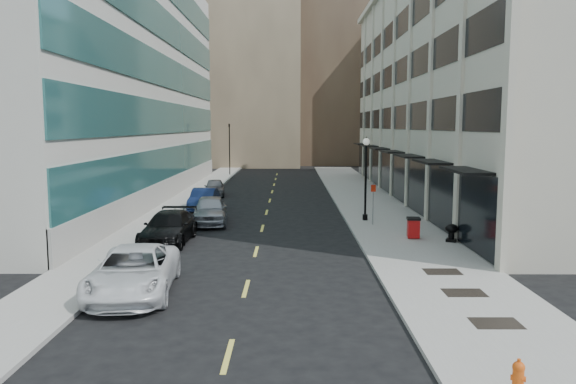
{
  "coord_description": "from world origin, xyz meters",
  "views": [
    {
      "loc": [
        1.59,
        -17.77,
        5.87
      ],
      "look_at": [
        1.5,
        9.49,
        2.64
      ],
      "focal_mm": 35.0,
      "sensor_mm": 36.0,
      "label": 1
    }
  ],
  "objects_px": {
    "trash_bin": "(413,227)",
    "urn_planter": "(451,231)",
    "traffic_signal": "(229,127)",
    "car_blue_sedan": "(204,199)",
    "car_white_van": "(134,272)",
    "car_black_pickup": "(169,228)",
    "car_grey_sedan": "(215,187)",
    "lamppost": "(366,171)",
    "sign_post": "(373,197)",
    "car_silver_sedan": "(210,210)",
    "fire_hydrant": "(518,379)"
  },
  "relations": [
    {
      "from": "car_blue_sedan",
      "to": "car_silver_sedan",
      "type": "bearing_deg",
      "value": -76.85
    },
    {
      "from": "car_grey_sedan",
      "to": "lamppost",
      "type": "bearing_deg",
      "value": -56.12
    },
    {
      "from": "car_black_pickup",
      "to": "trash_bin",
      "type": "bearing_deg",
      "value": 3.97
    },
    {
      "from": "traffic_signal",
      "to": "car_silver_sedan",
      "type": "xyz_separation_m",
      "value": [
        2.3,
        -32.59,
        -4.87
      ]
    },
    {
      "from": "traffic_signal",
      "to": "car_white_van",
      "type": "distance_m",
      "value": 47.01
    },
    {
      "from": "car_blue_sedan",
      "to": "fire_hydrant",
      "type": "distance_m",
      "value": 29.56
    },
    {
      "from": "car_white_van",
      "to": "sign_post",
      "type": "relative_size",
      "value": 2.35
    },
    {
      "from": "car_silver_sedan",
      "to": "car_grey_sedan",
      "type": "relative_size",
      "value": 1.2
    },
    {
      "from": "fire_hydrant",
      "to": "traffic_signal",
      "type": "bearing_deg",
      "value": 124.07
    },
    {
      "from": "car_grey_sedan",
      "to": "car_silver_sedan",
      "type": "bearing_deg",
      "value": -89.52
    },
    {
      "from": "car_black_pickup",
      "to": "trash_bin",
      "type": "distance_m",
      "value": 12.39
    },
    {
      "from": "car_white_van",
      "to": "car_silver_sedan",
      "type": "xyz_separation_m",
      "value": [
        0.66,
        14.14,
        0.03
      ]
    },
    {
      "from": "lamppost",
      "to": "sign_post",
      "type": "bearing_deg",
      "value": -82.3
    },
    {
      "from": "car_silver_sedan",
      "to": "car_white_van",
      "type": "bearing_deg",
      "value": -98.43
    },
    {
      "from": "trash_bin",
      "to": "lamppost",
      "type": "xyz_separation_m",
      "value": [
        -1.71,
        5.58,
        2.41
      ]
    },
    {
      "from": "traffic_signal",
      "to": "sign_post",
      "type": "xyz_separation_m",
      "value": [
        11.9,
        -33.66,
        -3.97
      ]
    },
    {
      "from": "traffic_signal",
      "to": "trash_bin",
      "type": "relative_size",
      "value": 6.5
    },
    {
      "from": "car_blue_sedan",
      "to": "sign_post",
      "type": "relative_size",
      "value": 1.83
    },
    {
      "from": "car_white_van",
      "to": "urn_planter",
      "type": "relative_size",
      "value": 6.61
    },
    {
      "from": "sign_post",
      "to": "car_white_van",
      "type": "bearing_deg",
      "value": -144.32
    },
    {
      "from": "car_black_pickup",
      "to": "car_grey_sedan",
      "type": "bearing_deg",
      "value": 92.24
    },
    {
      "from": "car_silver_sedan",
      "to": "trash_bin",
      "type": "relative_size",
      "value": 4.64
    },
    {
      "from": "traffic_signal",
      "to": "car_grey_sedan",
      "type": "relative_size",
      "value": 1.69
    },
    {
      "from": "traffic_signal",
      "to": "car_white_van",
      "type": "bearing_deg",
      "value": -87.99
    },
    {
      "from": "car_grey_sedan",
      "to": "car_black_pickup",
      "type": "bearing_deg",
      "value": -95.2
    },
    {
      "from": "car_blue_sedan",
      "to": "car_grey_sedan",
      "type": "xyz_separation_m",
      "value": [
        -0.33,
        8.08,
        -0.05
      ]
    },
    {
      "from": "lamppost",
      "to": "urn_planter",
      "type": "distance_m",
      "value": 7.66
    },
    {
      "from": "car_black_pickup",
      "to": "car_silver_sedan",
      "type": "xyz_separation_m",
      "value": [
        1.28,
        5.54,
        0.06
      ]
    },
    {
      "from": "car_white_van",
      "to": "urn_planter",
      "type": "xyz_separation_m",
      "value": [
        13.46,
        8.33,
        -0.13
      ]
    },
    {
      "from": "car_grey_sedan",
      "to": "sign_post",
      "type": "bearing_deg",
      "value": -58.89
    },
    {
      "from": "fire_hydrant",
      "to": "trash_bin",
      "type": "bearing_deg",
      "value": 106.72
    },
    {
      "from": "traffic_signal",
      "to": "trash_bin",
      "type": "height_order",
      "value": "traffic_signal"
    },
    {
      "from": "trash_bin",
      "to": "urn_planter",
      "type": "distance_m",
      "value": 1.9
    },
    {
      "from": "trash_bin",
      "to": "car_blue_sedan",
      "type": "bearing_deg",
      "value": 144.1
    },
    {
      "from": "car_white_van",
      "to": "trash_bin",
      "type": "distance_m",
      "value": 14.89
    },
    {
      "from": "traffic_signal",
      "to": "trash_bin",
      "type": "xyz_separation_m",
      "value": [
        13.39,
        -37.58,
        -4.99
      ]
    },
    {
      "from": "car_grey_sedan",
      "to": "sign_post",
      "type": "distance_m",
      "value": 18.52
    },
    {
      "from": "fire_hydrant",
      "to": "lamppost",
      "type": "relative_size",
      "value": 0.17
    },
    {
      "from": "car_white_van",
      "to": "fire_hydrant",
      "type": "distance_m",
      "value": 12.88
    },
    {
      "from": "car_black_pickup",
      "to": "sign_post",
      "type": "relative_size",
      "value": 2.16
    },
    {
      "from": "car_white_van",
      "to": "car_grey_sedan",
      "type": "bearing_deg",
      "value": 86.76
    },
    {
      "from": "traffic_signal",
      "to": "car_black_pickup",
      "type": "xyz_separation_m",
      "value": [
        1.02,
        -38.13,
        -4.93
      ]
    },
    {
      "from": "car_silver_sedan",
      "to": "fire_hydrant",
      "type": "distance_m",
      "value": 23.93
    },
    {
      "from": "car_silver_sedan",
      "to": "trash_bin",
      "type": "distance_m",
      "value": 12.16
    },
    {
      "from": "traffic_signal",
      "to": "car_blue_sedan",
      "type": "distance_m",
      "value": 27.47
    },
    {
      "from": "fire_hydrant",
      "to": "car_grey_sedan",
      "type": "bearing_deg",
      "value": 129.17
    },
    {
      "from": "car_blue_sedan",
      "to": "sign_post",
      "type": "height_order",
      "value": "sign_post"
    },
    {
      "from": "car_black_pickup",
      "to": "car_grey_sedan",
      "type": "height_order",
      "value": "car_black_pickup"
    },
    {
      "from": "sign_post",
      "to": "urn_planter",
      "type": "height_order",
      "value": "sign_post"
    },
    {
      "from": "car_silver_sedan",
      "to": "lamppost",
      "type": "bearing_deg",
      "value": -2.16
    }
  ]
}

